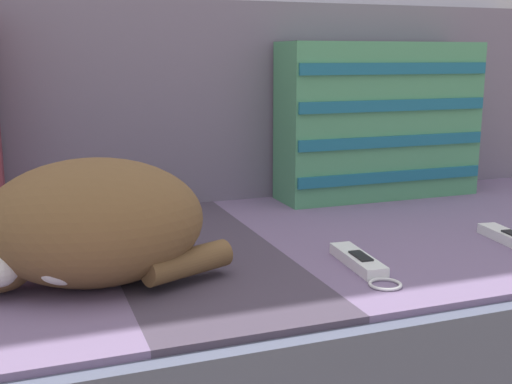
# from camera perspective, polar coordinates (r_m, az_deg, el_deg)

# --- Properties ---
(couch) EXTENTS (2.10, 0.88, 0.34)m
(couch) POSITION_cam_1_polar(r_m,az_deg,el_deg) (1.21, -6.14, -12.41)
(couch) COLOR gray
(couch) RESTS_ON ground_plane
(sofa_backrest) EXTENTS (2.06, 0.14, 0.44)m
(sofa_backrest) POSITION_cam_1_polar(r_m,az_deg,el_deg) (1.47, -10.08, 7.78)
(sofa_backrest) COLOR slate
(sofa_backrest) RESTS_ON couch
(throw_pillow_striped) EXTENTS (0.48, 0.14, 0.36)m
(throw_pillow_striped) POSITION_cam_1_polar(r_m,az_deg,el_deg) (1.52, 10.89, 6.24)
(throw_pillow_striped) COLOR #4C9366
(throw_pillow_striped) RESTS_ON couch
(sleeping_cat) EXTENTS (0.39, 0.23, 0.19)m
(sleeping_cat) POSITION_cam_1_polar(r_m,az_deg,el_deg) (0.94, -15.10, -3.07)
(sleeping_cat) COLOR brown
(sleeping_cat) RESTS_ON couch
(game_remote_far) EXTENTS (0.06, 0.20, 0.02)m
(game_remote_far) POSITION_cam_1_polar(r_m,az_deg,el_deg) (1.03, 9.20, -6.15)
(game_remote_far) COLOR white
(game_remote_far) RESTS_ON couch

